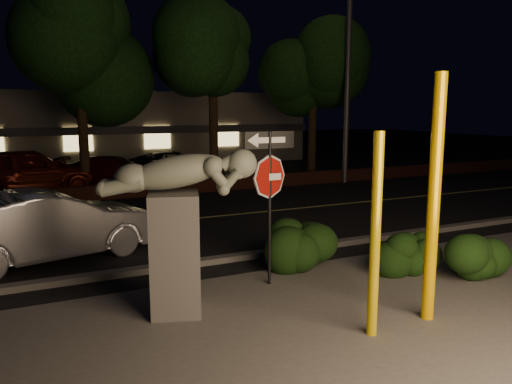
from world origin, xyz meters
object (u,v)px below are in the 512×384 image
(parked_car_red, at_px, (29,170))
(parked_car_dark, at_px, (176,165))
(signpost, at_px, (270,177))
(silver_sedan, at_px, (50,226))
(yellow_pole_left, at_px, (375,237))
(yellow_pole_right, at_px, (434,200))
(parked_car_darkred, at_px, (115,173))
(streetlight, at_px, (344,24))
(sculpture, at_px, (177,215))

(parked_car_red, bearing_deg, parked_car_dark, -79.36)
(signpost, height_order, parked_car_red, signpost)
(parked_car_red, bearing_deg, silver_sedan, -179.47)
(yellow_pole_left, bearing_deg, yellow_pole_right, 4.26)
(yellow_pole_left, xyz_separation_m, signpost, (-0.37, 2.42, 0.53))
(yellow_pole_left, xyz_separation_m, parked_car_darkred, (-0.93, 14.65, -0.78))
(yellow_pole_right, xyz_separation_m, signpost, (-1.47, 2.33, 0.13))
(yellow_pole_right, bearing_deg, parked_car_red, 108.78)
(yellow_pole_right, height_order, parked_car_darkred, yellow_pole_right)
(streetlight, bearing_deg, signpost, -120.22)
(yellow_pole_left, height_order, signpost, yellow_pole_left)
(yellow_pole_left, bearing_deg, sculpture, 139.18)
(parked_car_darkred, bearing_deg, yellow_pole_right, -149.25)
(streetlight, bearing_deg, parked_car_darkred, 174.72)
(signpost, relative_size, parked_car_darkred, 0.62)
(silver_sedan, bearing_deg, parked_car_dark, -43.82)
(parked_car_dark, bearing_deg, sculpture, 175.53)
(parked_car_darkred, relative_size, parked_car_dark, 0.99)
(yellow_pole_left, xyz_separation_m, parked_car_dark, (2.01, 16.25, -0.80))
(parked_car_dark, bearing_deg, parked_car_red, 113.15)
(yellow_pole_left, height_order, parked_car_red, yellow_pole_left)
(signpost, bearing_deg, yellow_pole_right, -56.32)
(signpost, xyz_separation_m, parked_car_dark, (2.38, 13.83, -1.33))
(signpost, height_order, streetlight, streetlight)
(parked_car_red, bearing_deg, parked_car_darkred, -98.04)
(yellow_pole_right, xyz_separation_m, sculpture, (-3.29, 1.81, -0.26))
(streetlight, relative_size, parked_car_darkred, 2.48)
(parked_car_darkred, bearing_deg, parked_car_red, 105.43)
(yellow_pole_left, distance_m, parked_car_dark, 16.39)
(silver_sedan, distance_m, parked_car_dark, 12.07)
(yellow_pole_right, xyz_separation_m, parked_car_darkred, (-2.03, 14.57, -1.18))
(yellow_pole_left, height_order, parked_car_dark, yellow_pole_left)
(yellow_pole_right, height_order, parked_car_red, yellow_pole_right)
(parked_car_red, distance_m, parked_car_darkred, 3.09)
(sculpture, relative_size, silver_sedan, 0.57)
(sculpture, bearing_deg, yellow_pole_left, -23.55)
(silver_sedan, bearing_deg, yellow_pole_left, -161.26)
(yellow_pole_left, height_order, yellow_pole_right, yellow_pole_right)
(silver_sedan, relative_size, parked_car_dark, 1.00)
(yellow_pole_right, relative_size, parked_car_dark, 0.82)
(yellow_pole_left, xyz_separation_m, silver_sedan, (-3.79, 5.67, -0.69))
(sculpture, bearing_deg, silver_sedan, 130.29)
(yellow_pole_left, relative_size, yellow_pole_right, 0.78)
(streetlight, xyz_separation_m, parked_car_darkred, (-8.88, 2.45, -5.85))
(signpost, bearing_deg, streetlight, 51.17)
(yellow_pole_left, height_order, sculpture, yellow_pole_left)
(silver_sedan, distance_m, parked_car_red, 9.38)
(sculpture, distance_m, parked_car_darkred, 12.86)
(sculpture, height_order, streetlight, streetlight)
(yellow_pole_left, xyz_separation_m, sculpture, (-2.19, 1.89, 0.14))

